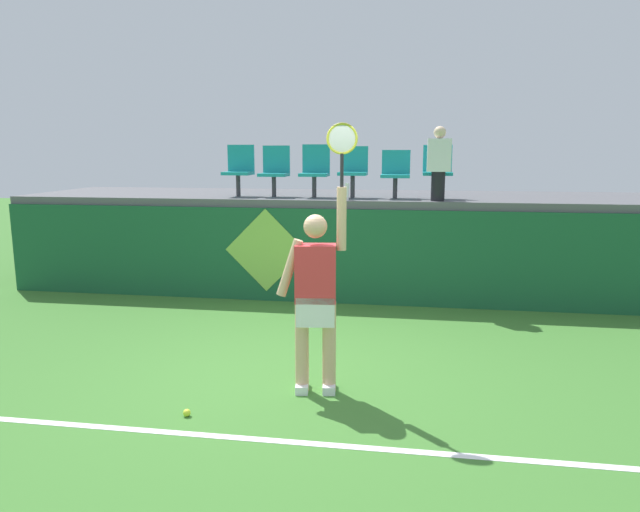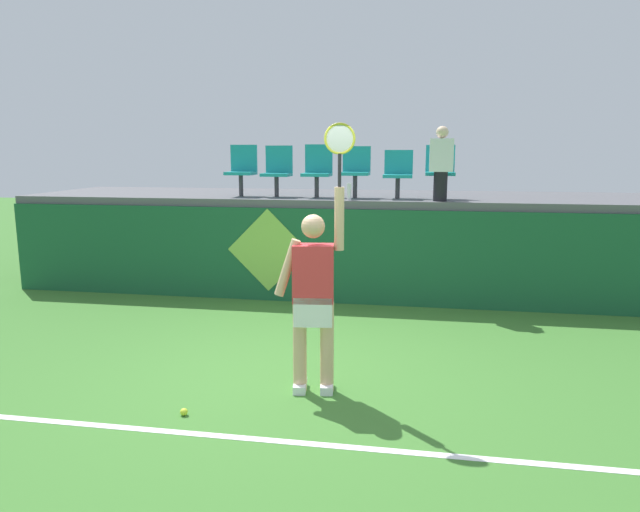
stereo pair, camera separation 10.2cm
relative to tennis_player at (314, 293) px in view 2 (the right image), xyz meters
The scene contains 15 objects.
ground_plane 1.06m from the tennis_player, 141.80° to the left, with size 40.00×40.00×0.00m, color #3D752D.
court_back_wall 3.37m from the tennis_player, 95.92° to the left, with size 10.46×0.20×1.43m, color #195633.
spectator_platform 4.60m from the tennis_player, 94.36° to the left, with size 10.46×2.52×0.12m, color #56565B.
court_baseline_stripe 1.45m from the tennis_player, 108.63° to the right, with size 9.41×0.08×0.01m, color white.
tennis_player is the anchor object (origin of this frame).
tennis_ball 1.57m from the tennis_player, 144.76° to the right, with size 0.07×0.07×0.07m, color #D1E533.
water_bottle 3.52m from the tennis_player, 91.66° to the left, with size 0.07×0.07×0.25m, color white.
stadium_chair_0 4.48m from the tennis_player, 115.91° to the left, with size 0.44×0.42×0.82m.
stadium_chair_1 4.26m from the tennis_player, 108.53° to the left, with size 0.44×0.42×0.81m.
stadium_chair_2 4.11m from the tennis_player, 99.60° to the left, with size 0.44×0.42×0.83m.
stadium_chair_3 4.05m from the tennis_player, 90.82° to the left, with size 0.44×0.42×0.80m.
stadium_chair_4 4.09m from the tennis_player, 81.25° to the left, with size 0.44×0.42×0.74m.
stadium_chair_5 4.24m from the tennis_player, 72.49° to the left, with size 0.44×0.42×0.82m.
spectator_0 3.88m from the tennis_player, 70.54° to the left, with size 0.34×0.20×1.08m.
wall_signage_mount 3.63m from the tennis_player, 112.03° to the left, with size 1.27×0.01×1.42m.
Camera 2 is at (1.31, -5.46, 2.29)m, focal length 32.53 mm.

